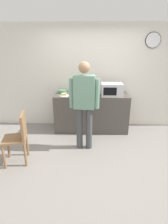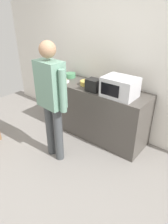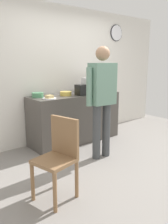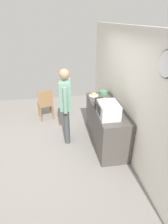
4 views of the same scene
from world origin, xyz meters
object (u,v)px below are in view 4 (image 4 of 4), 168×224
object	(u,v)px
cereal_bowl	(104,93)
fork_utensil	(114,106)
microwave	(108,110)
sandwich_plate	(94,95)
toaster	(100,103)
spoon_utensil	(114,101)
person_standing	(66,102)
wooden_chair	(45,103)
salad_bowl	(103,101)

from	to	relation	value
cereal_bowl	fork_utensil	world-z (taller)	cereal_bowl
microwave	sandwich_plate	distance (m)	1.14
toaster	spoon_utensil	bearing A→B (deg)	125.22
cereal_bowl	person_standing	distance (m)	1.19
fork_utensil	spoon_utensil	bearing A→B (deg)	159.64
cereal_bowl	wooden_chair	xyz separation A→B (m)	(-0.58, -1.56, -0.45)
toaster	spoon_utensil	size ratio (longest dim) A/B	1.29
toaster	fork_utensil	world-z (taller)	toaster
salad_bowl	fork_utensil	xyz separation A→B (m)	(0.27, 0.17, -0.03)
sandwich_plate	fork_utensil	world-z (taller)	sandwich_plate
microwave	person_standing	xyz separation A→B (m)	(-0.62, -0.81, -0.04)
microwave	cereal_bowl	xyz separation A→B (m)	(-1.21, 0.23, -0.11)
cereal_bowl	person_standing	size ratio (longest dim) A/B	0.11
salad_bowl	person_standing	size ratio (longest dim) A/B	0.12
salad_bowl	spoon_utensil	distance (m)	0.29
cereal_bowl	person_standing	xyz separation A→B (m)	(0.58, -1.04, 0.07)
fork_utensil	wooden_chair	distance (m)	2.13
sandwich_plate	toaster	distance (m)	0.70
salad_bowl	wooden_chair	world-z (taller)	salad_bowl
microwave	toaster	bearing A→B (deg)	-171.12
person_standing	wooden_chair	size ratio (longest dim) A/B	1.90
microwave	wooden_chair	bearing A→B (deg)	-143.21
fork_utensil	cereal_bowl	bearing A→B (deg)	-177.85
cereal_bowl	spoon_utensil	world-z (taller)	cereal_bowl
salad_bowl	fork_utensil	world-z (taller)	salad_bowl
fork_utensil	sandwich_plate	bearing A→B (deg)	-156.05
microwave	person_standing	world-z (taller)	person_standing
toaster	spoon_utensil	world-z (taller)	toaster
toaster	person_standing	xyz separation A→B (m)	(-0.18, -0.74, 0.01)
cereal_bowl	fork_utensil	size ratio (longest dim) A/B	1.20
cereal_bowl	toaster	size ratio (longest dim) A/B	0.93
microwave	toaster	xyz separation A→B (m)	(-0.44, -0.07, -0.05)
sandwich_plate	fork_utensil	size ratio (longest dim) A/B	1.39
cereal_bowl	wooden_chair	size ratio (longest dim) A/B	0.22
microwave	spoon_utensil	size ratio (longest dim) A/B	2.94
toaster	microwave	bearing A→B (deg)	8.88
person_standing	microwave	bearing A→B (deg)	52.42
sandwich_plate	cereal_bowl	distance (m)	0.29
toaster	spoon_utensil	distance (m)	0.54
microwave	person_standing	distance (m)	1.02
sandwich_plate	cereal_bowl	xyz separation A→B (m)	(-0.07, 0.28, 0.02)
cereal_bowl	sandwich_plate	bearing A→B (deg)	-75.84
toaster	person_standing	bearing A→B (deg)	-104.01
microwave	salad_bowl	distance (m)	0.72
spoon_utensil	person_standing	distance (m)	1.19
wooden_chair	microwave	bearing A→B (deg)	36.79
salad_bowl	spoon_utensil	world-z (taller)	salad_bowl
spoon_utensil	wooden_chair	distance (m)	2.04
microwave	cereal_bowl	bearing A→B (deg)	169.42
fork_utensil	person_standing	xyz separation A→B (m)	(-0.19, -1.06, 0.11)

